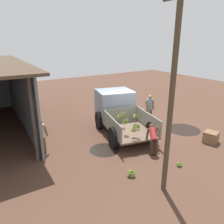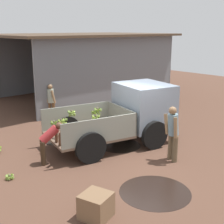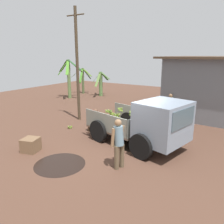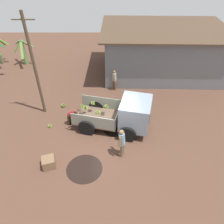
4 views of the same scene
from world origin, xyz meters
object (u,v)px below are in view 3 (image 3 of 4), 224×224
Objects in this scene: person_foreground_visitor at (119,142)px; banana_bunch_on_ground_1 at (70,127)px; person_bystander_near_shed at (170,106)px; cargo_truck at (154,124)px; person_worker_loading at (93,118)px; wooden_crate_0 at (31,145)px; utility_pole at (77,65)px; banana_bunch_on_ground_0 at (100,118)px.

person_foreground_visitor is 7.01× the size of banana_bunch_on_ground_1.
cargo_truck is at bearing 75.22° from person_bystander_near_shed.
person_worker_loading reaches higher than wooden_crate_0.
banana_bunch_on_ground_1 is (-3.98, -4.31, -0.81)m from person_bystander_near_shed.
utility_pole is 10.30× the size of wooden_crate_0.
person_foreground_visitor is at bearing -47.89° from banana_bunch_on_ground_0.
cargo_truck is 13.96× the size of banana_bunch_on_ground_0.
person_bystander_near_shed is at bearing 30.64° from utility_pole.
banana_bunch_on_ground_1 is 3.02m from wooden_crate_0.
person_bystander_near_shed reaches higher than banana_bunch_on_ground_0.
wooden_crate_0 is (0.15, -4.99, 0.13)m from banana_bunch_on_ground_0.
banana_bunch_on_ground_1 is at bearing 22.92° from person_bystander_near_shed.
banana_bunch_on_ground_0 is (-4.24, 2.18, -0.98)m from cargo_truck.
person_worker_loading is at bearing 33.52° from person_bystander_near_shed.
wooden_crate_0 is at bearing -132.39° from cargo_truck.
wooden_crate_0 is at bearing 40.91° from person_bystander_near_shed.
utility_pole reaches higher than person_bystander_near_shed.
person_foreground_visitor is (4.98, -3.74, -2.28)m from utility_pole.
utility_pole is at bearing 172.77° from person_worker_loading.
banana_bunch_on_ground_0 is (1.16, 0.49, -3.10)m from utility_pole.
person_bystander_near_shed is at bearing 112.76° from cargo_truck.
wooden_crate_0 reaches higher than banana_bunch_on_ground_0.
person_foreground_visitor is 2.84× the size of wooden_crate_0.
utility_pole is 4.94× the size of person_worker_loading.
banana_bunch_on_ground_1 is at bearing 102.16° from wooden_crate_0.
person_bystander_near_shed is 5.92m from banana_bunch_on_ground_1.
person_worker_loading is at bearing 7.81° from banana_bunch_on_ground_1.
utility_pole is at bearing 6.27° from person_bystander_near_shed.
wooden_crate_0 is at bearing -73.79° from utility_pole.
person_worker_loading is 5.15× the size of banana_bunch_on_ground_1.
banana_bunch_on_ground_0 reaches higher than banana_bunch_on_ground_1.
banana_bunch_on_ground_1 is (-4.73, 0.14, -1.04)m from cargo_truck.
cargo_truck is 2.70× the size of person_foreground_visitor.
utility_pole reaches higher than wooden_crate_0.
cargo_truck is 2.09m from person_foreground_visitor.
banana_bunch_on_ground_0 is at bearing 91.72° from wooden_crate_0.
banana_bunch_on_ground_1 is at bearing -103.41° from banana_bunch_on_ground_0.
cargo_truck is at bearing -1.73° from banana_bunch_on_ground_1.
cargo_truck is at bearing -83.84° from person_foreground_visitor.
cargo_truck reaches higher than person_worker_loading.
banana_bunch_on_ground_1 is at bearing -146.02° from person_worker_loading.
banana_bunch_on_ground_0 is at bearing 165.95° from cargo_truck.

